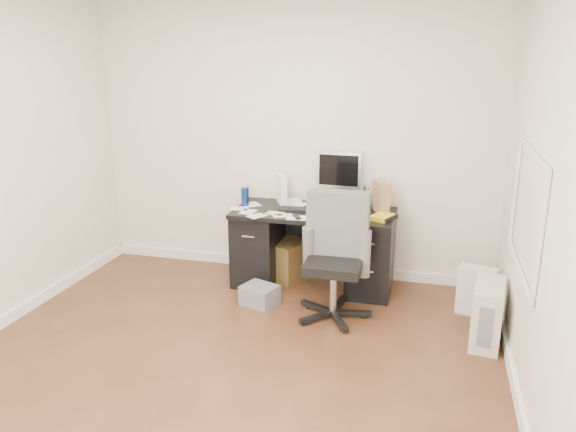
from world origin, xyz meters
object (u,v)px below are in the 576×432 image
desk (313,246)px  office_chair (334,258)px  lcd_monitor (339,179)px  keyboard (301,210)px  wicker_basket (286,260)px  pc_tower (487,314)px

desk → office_chair: (0.31, -0.63, 0.13)m
desk → lcd_monitor: 0.69m
desk → keyboard: 0.38m
desk → wicker_basket: size_ratio=3.83×
desk → lcd_monitor: lcd_monitor is taller
desk → pc_tower: (1.54, -0.75, -0.16)m
office_chair → pc_tower: 1.27m
pc_tower → wicker_basket: pc_tower is taller
keyboard → office_chair: office_chair is taller
desk → wicker_basket: bearing=161.3°
desk → office_chair: 0.71m
lcd_monitor → wicker_basket: bearing=-163.3°
pc_tower → office_chair: bearing=-178.6°
pc_tower → wicker_basket: size_ratio=1.24×
lcd_monitor → office_chair: 1.00m
lcd_monitor → office_chair: lcd_monitor is taller
keyboard → office_chair: size_ratio=0.38×
wicker_basket → office_chair: bearing=-50.0°
lcd_monitor → pc_tower: (1.35, -0.99, -0.78)m
desk → wicker_basket: (-0.30, 0.10, -0.20)m
lcd_monitor → wicker_basket: (-0.49, -0.14, -0.82)m
desk → keyboard: size_ratio=3.71×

